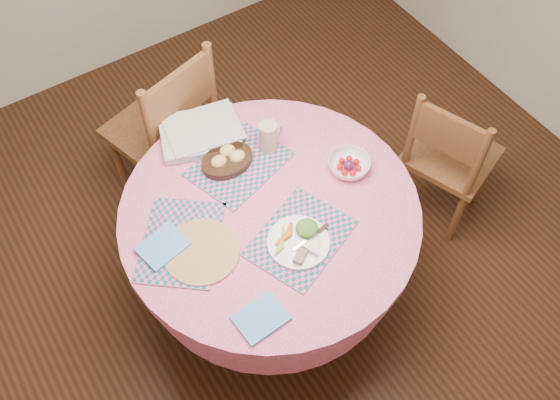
{
  "coord_description": "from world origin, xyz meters",
  "views": [
    {
      "loc": [
        -0.75,
        -1.21,
        2.85
      ],
      "look_at": [
        0.05,
        0.0,
        0.78
      ],
      "focal_mm": 40.0,
      "sensor_mm": 36.0,
      "label": 1
    }
  ],
  "objects": [
    {
      "name": "chair_right",
      "position": [
        1.01,
        -0.05,
        0.46
      ],
      "size": [
        0.51,
        0.52,
        0.88
      ],
      "rotation": [
        0.0,
        0.0,
        1.93
      ],
      "color": "brown",
      "rests_on": "ground"
    },
    {
      "name": "dinner_plate",
      "position": [
        0.01,
        -0.2,
        0.77
      ],
      "size": [
        0.25,
        0.25,
        0.05
      ],
      "rotation": [
        0.0,
        0.0,
        0.57
      ],
      "color": "white",
      "rests_on": "placemat_front"
    },
    {
      "name": "bread_bowl",
      "position": [
        -0.02,
        0.3,
        0.78
      ],
      "size": [
        0.23,
        0.23,
        0.08
      ],
      "color": "black",
      "rests_on": "placemat_back"
    },
    {
      "name": "latte_mug",
      "position": [
        0.17,
        0.28,
        0.83
      ],
      "size": [
        0.12,
        0.08,
        0.14
      ],
      "color": "tan",
      "rests_on": "placemat_back"
    },
    {
      "name": "ground",
      "position": [
        0.0,
        0.0,
        0.0
      ],
      "size": [
        4.0,
        4.0,
        0.0
      ],
      "primitive_type": "plane",
      "color": "#331C0F",
      "rests_on": "ground"
    },
    {
      "name": "chair_back",
      "position": [
        -0.08,
        0.82,
        0.53
      ],
      "size": [
        0.58,
        0.56,
        1.01
      ],
      "rotation": [
        0.0,
        0.0,
        3.42
      ],
      "color": "brown",
      "rests_on": "ground"
    },
    {
      "name": "fruit_bowl",
      "position": [
        0.39,
        -0.01,
        0.78
      ],
      "size": [
        0.22,
        0.22,
        0.06
      ],
      "rotation": [
        0.0,
        0.0,
        0.27
      ],
      "color": "white",
      "rests_on": "dining_table"
    },
    {
      "name": "napkin_near",
      "position": [
        -0.29,
        -0.38,
        0.76
      ],
      "size": [
        0.19,
        0.15,
        0.01
      ],
      "primitive_type": "cube",
      "rotation": [
        0.0,
        0.0,
        0.06
      ],
      "color": "#589FE3",
      "rests_on": "dining_table"
    },
    {
      "name": "napkin_far",
      "position": [
        -0.45,
        0.08,
        0.76
      ],
      "size": [
        0.2,
        0.17,
        0.01
      ],
      "primitive_type": "cube",
      "rotation": [
        0.0,
        0.0,
        0.2
      ],
      "color": "#589FE3",
      "rests_on": "placemat_left"
    },
    {
      "name": "placemat_back",
      "position": [
        0.02,
        0.27,
        0.75
      ],
      "size": [
        0.47,
        0.4,
        0.01
      ],
      "primitive_type": "cube",
      "rotation": [
        0.0,
        0.0,
        0.29
      ],
      "color": "#126068",
      "rests_on": "dining_table"
    },
    {
      "name": "room_envelope",
      "position": [
        0.0,
        0.0,
        1.71
      ],
      "size": [
        4.01,
        4.01,
        2.71
      ],
      "color": "silver",
      "rests_on": "ground"
    },
    {
      "name": "dining_table",
      "position": [
        0.0,
        0.0,
        0.56
      ],
      "size": [
        1.24,
        1.24,
        0.75
      ],
      "color": "pink",
      "rests_on": "ground"
    },
    {
      "name": "newspaper_stack",
      "position": [
        -0.04,
        0.5,
        0.78
      ],
      "size": [
        0.41,
        0.37,
        0.04
      ],
      "rotation": [
        0.0,
        0.0,
        -0.35
      ],
      "color": "silver",
      "rests_on": "dining_table"
    },
    {
      "name": "placemat_front",
      "position": [
        0.03,
        -0.18,
        0.75
      ],
      "size": [
        0.48,
        0.43,
        0.01
      ],
      "primitive_type": "cube",
      "rotation": [
        0.0,
        0.0,
        0.38
      ],
      "color": "#126068",
      "rests_on": "dining_table"
    },
    {
      "name": "wicker_trivet",
      "position": [
        -0.33,
        -0.02,
        0.76
      ],
      "size": [
        0.3,
        0.3,
        0.01
      ],
      "primitive_type": "cylinder",
      "color": "#A37546",
      "rests_on": "dining_table"
    },
    {
      "name": "placemat_left",
      "position": [
        -0.37,
        0.06,
        0.75
      ],
      "size": [
        0.49,
        0.5,
        0.01
      ],
      "primitive_type": "cube",
      "rotation": [
        0.0,
        0.0,
        0.88
      ],
      "color": "#126068",
      "rests_on": "dining_table"
    }
  ]
}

